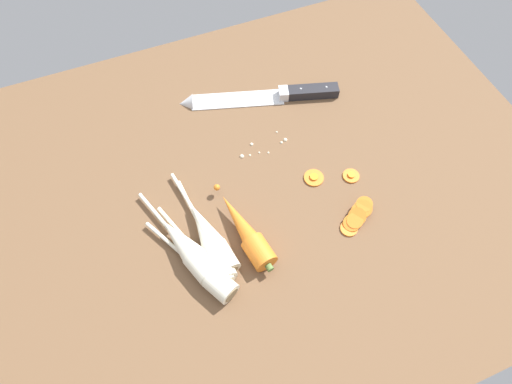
{
  "coord_description": "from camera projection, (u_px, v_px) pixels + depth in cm",
  "views": [
    {
      "loc": [
        -15.08,
        -39.32,
        71.01
      ],
      "look_at": [
        0.0,
        -2.0,
        1.5
      ],
      "focal_mm": 30.1,
      "sensor_mm": 36.0,
      "label": 1
    }
  ],
  "objects": [
    {
      "name": "parsnip_outer",
      "position": [
        202.0,
        270.0,
        0.72
      ],
      "size": [
        11.69,
        19.42,
        4.0
      ],
      "color": "silver",
      "rests_on": "ground_plane"
    },
    {
      "name": "parsnip_back",
      "position": [
        185.0,
        247.0,
        0.74
      ],
      "size": [
        9.28,
        21.32,
        4.0
      ],
      "color": "silver",
      "rests_on": "ground_plane"
    },
    {
      "name": "carrot_slice_stray_mid",
      "position": [
        351.0,
        175.0,
        0.84
      ],
      "size": [
        3.26,
        3.26,
        0.7
      ],
      "color": "orange",
      "rests_on": "ground_plane"
    },
    {
      "name": "carrot_slice_stack",
      "position": [
        357.0,
        216.0,
        0.78
      ],
      "size": [
        7.47,
        5.8,
        3.11
      ],
      "color": "orange",
      "rests_on": "ground_plane"
    },
    {
      "name": "carrot_slice_stray_near",
      "position": [
        314.0,
        177.0,
        0.83
      ],
      "size": [
        3.87,
        3.87,
        0.7
      ],
      "color": "orange",
      "rests_on": "ground_plane"
    },
    {
      "name": "parsnip_mid_left",
      "position": [
        210.0,
        236.0,
        0.75
      ],
      "size": [
        6.26,
        23.26,
        4.0
      ],
      "color": "silver",
      "rests_on": "ground_plane"
    },
    {
      "name": "mince_crumbs",
      "position": [
        262.0,
        146.0,
        0.87
      ],
      "size": [
        10.63,
        4.63,
        0.89
      ],
      "color": "beige",
      "rests_on": "ground_plane"
    },
    {
      "name": "ground_plane",
      "position": [
        252.0,
        193.0,
        0.84
      ],
      "size": [
        120.0,
        90.0,
        4.0
      ],
      "primitive_type": "cube",
      "color": "brown"
    },
    {
      "name": "chefs_knife",
      "position": [
        257.0,
        97.0,
        0.93
      ],
      "size": [
        34.18,
        13.34,
        4.18
      ],
      "color": "silver",
      "rests_on": "ground_plane"
    },
    {
      "name": "parsnip_front",
      "position": [
        202.0,
        258.0,
        0.73
      ],
      "size": [
        8.72,
        19.39,
        4.0
      ],
      "color": "silver",
      "rests_on": "ground_plane"
    },
    {
      "name": "parsnip_mid_right",
      "position": [
        210.0,
        244.0,
        0.75
      ],
      "size": [
        5.12,
        22.2,
        4.0
      ],
      "color": "silver",
      "rests_on": "ground_plane"
    },
    {
      "name": "whole_carrot",
      "position": [
        246.0,
        232.0,
        0.76
      ],
      "size": [
        6.57,
        19.41,
        4.2
      ],
      "color": "orange",
      "rests_on": "ground_plane"
    }
  ]
}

